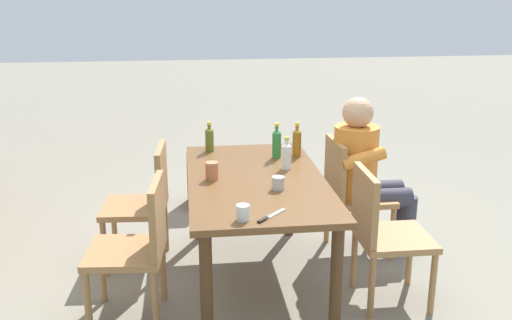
{
  "coord_description": "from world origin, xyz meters",
  "views": [
    {
      "loc": [
        -3.52,
        0.44,
        1.94
      ],
      "look_at": [
        0.0,
        0.0,
        0.86
      ],
      "focal_mm": 40.62,
      "sensor_mm": 36.0,
      "label": 1
    }
  ],
  "objects": [
    {
      "name": "bottle_green",
      "position": [
        0.43,
        -0.2,
        0.85
      ],
      "size": [
        0.06,
        0.06,
        0.26
      ],
      "color": "#287A38",
      "rests_on": "dining_table"
    },
    {
      "name": "cup_terracotta",
      "position": [
        0.0,
        0.28,
        0.8
      ],
      "size": [
        0.08,
        0.08,
        0.12
      ],
      "primitive_type": "cylinder",
      "color": "#BC6B47",
      "rests_on": "dining_table"
    },
    {
      "name": "backpack_by_near_side",
      "position": [
        1.44,
        0.35,
        0.22
      ],
      "size": [
        0.32,
        0.22,
        0.45
      ],
      "color": "maroon",
      "rests_on": "ground_plane"
    },
    {
      "name": "person_in_white_shirt",
      "position": [
        0.36,
        -0.85,
        0.66
      ],
      "size": [
        0.47,
        0.61,
        1.18
      ],
      "color": "orange",
      "rests_on": "ground_plane"
    },
    {
      "name": "chair_near_right",
      "position": [
        0.36,
        -0.74,
        0.49
      ],
      "size": [
        0.45,
        0.45,
        0.87
      ],
      "color": "#A37547",
      "rests_on": "ground_plane"
    },
    {
      "name": "table_knife",
      "position": [
        -0.67,
        0.01,
        0.74
      ],
      "size": [
        0.19,
        0.18,
        0.01
      ],
      "color": "silver",
      "rests_on": "dining_table"
    },
    {
      "name": "cup_steel",
      "position": [
        -0.23,
        -0.11,
        0.78
      ],
      "size": [
        0.08,
        0.08,
        0.08
      ],
      "primitive_type": "cylinder",
      "color": "#B2B7BC",
      "rests_on": "dining_table"
    },
    {
      "name": "bottle_clear",
      "position": [
        0.16,
        -0.23,
        0.83
      ],
      "size": [
        0.06,
        0.06,
        0.22
      ],
      "color": "white",
      "rests_on": "dining_table"
    },
    {
      "name": "bottle_amber",
      "position": [
        0.45,
        -0.35,
        0.85
      ],
      "size": [
        0.06,
        0.06,
        0.25
      ],
      "color": "#996019",
      "rests_on": "dining_table"
    },
    {
      "name": "cup_glass",
      "position": [
        -0.69,
        0.16,
        0.78
      ],
      "size": [
        0.07,
        0.07,
        0.09
      ],
      "primitive_type": "cylinder",
      "color": "silver",
      "rests_on": "dining_table"
    },
    {
      "name": "chair_far_left",
      "position": [
        -0.37,
        0.74,
        0.49
      ],
      "size": [
        0.48,
        0.48,
        0.87
      ],
      "color": "#A37547",
      "rests_on": "ground_plane"
    },
    {
      "name": "chair_far_right",
      "position": [
        0.35,
        0.74,
        0.49
      ],
      "size": [
        0.47,
        0.47,
        0.87
      ],
      "color": "#A37547",
      "rests_on": "ground_plane"
    },
    {
      "name": "ground_plane",
      "position": [
        0.0,
        0.0,
        0.0
      ],
      "size": [
        24.0,
        24.0,
        0.0
      ],
      "primitive_type": "plane",
      "color": "gray"
    },
    {
      "name": "chair_near_left",
      "position": [
        -0.36,
        -0.74,
        0.49
      ],
      "size": [
        0.44,
        0.44,
        0.87
      ],
      "color": "#A37547",
      "rests_on": "ground_plane"
    },
    {
      "name": "bottle_olive",
      "position": [
        0.66,
        0.27,
        0.83
      ],
      "size": [
        0.06,
        0.06,
        0.22
      ],
      "color": "#566623",
      "rests_on": "dining_table"
    },
    {
      "name": "dining_table",
      "position": [
        0.0,
        0.0,
        0.65
      ],
      "size": [
        1.6,
        0.88,
        0.74
      ],
      "color": "brown",
      "rests_on": "ground_plane"
    }
  ]
}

